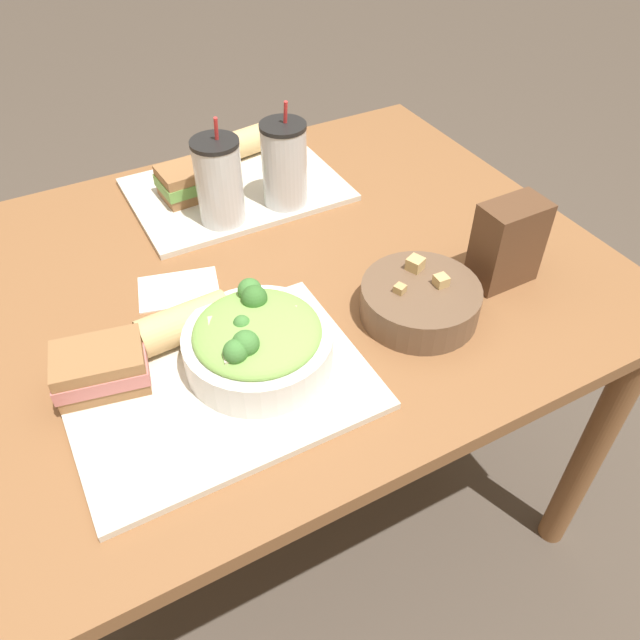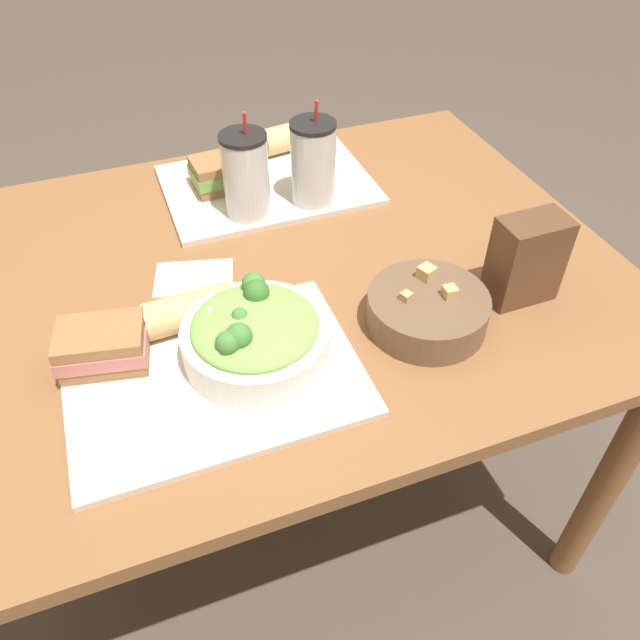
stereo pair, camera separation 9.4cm
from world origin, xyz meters
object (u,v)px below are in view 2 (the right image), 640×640
drink_cup_red (313,165)px  baguette_far (285,138)px  soup_bowl (427,309)px  baguette_near (191,310)px  sandwich_far (223,173)px  salad_bowl (255,335)px  napkin_folded (194,278)px  sandwich_near (103,346)px  chip_bag (526,259)px  drink_cup_dark (246,178)px

drink_cup_red → baguette_far: bearing=86.8°
soup_bowl → baguette_near: (-0.36, 0.12, 0.01)m
baguette_far → sandwich_far: bearing=112.2°
salad_bowl → napkin_folded: salad_bowl is taller
salad_bowl → soup_bowl: (0.28, -0.02, -0.02)m
soup_bowl → baguette_near: size_ratio=1.34×
soup_bowl → baguette_far: soup_bowl is taller
baguette_far → drink_cup_red: size_ratio=0.54×
soup_bowl → sandwich_near: soup_bowl is taller
soup_bowl → baguette_far: 0.62m
salad_bowl → baguette_far: salad_bowl is taller
sandwich_near → baguette_near: (0.14, 0.03, -0.00)m
drink_cup_red → sandwich_near: bearing=-145.0°
sandwich_near → baguette_far: sandwich_near is taller
sandwich_far → chip_bag: (0.39, -0.50, 0.03)m
sandwich_far → chip_bag: chip_bag is taller
baguette_far → drink_cup_dark: drink_cup_dark is taller
salad_bowl → soup_bowl: 0.28m
sandwich_near → napkin_folded: 0.24m
drink_cup_red → sandwich_far: bearing=143.7°
sandwich_near → baguette_near: bearing=24.9°
salad_bowl → napkin_folded: bearing=102.0°
napkin_folded → baguette_far: bearing=51.4°
baguette_near → baguette_far: 0.59m
salad_bowl → soup_bowl: salad_bowl is taller
salad_bowl → sandwich_near: 0.23m
sandwich_far → baguette_far: bearing=27.5°
baguette_far → chip_bag: 0.65m
baguette_near → napkin_folded: 0.14m
soup_bowl → drink_cup_dark: bearing=114.9°
salad_bowl → sandwich_near: (-0.22, 0.07, -0.01)m
baguette_near → napkin_folded: baguette_near is taller
sandwich_near → baguette_far: (0.46, 0.53, -0.00)m
soup_bowl → chip_bag: size_ratio=1.28×
drink_cup_dark → sandwich_near: bearing=-134.8°
salad_bowl → sandwich_far: 0.50m
baguette_near → chip_bag: bearing=-104.6°
sandwich_far → drink_cup_dark: 0.13m
salad_bowl → napkin_folded: 0.24m
sandwich_near → chip_bag: bearing=4.8°
soup_bowl → drink_cup_dark: size_ratio=0.93×
baguette_near → chip_bag: 0.55m
drink_cup_red → soup_bowl: bearing=-83.0°
salad_bowl → baguette_near: size_ratio=1.52×
soup_bowl → drink_cup_red: bearing=97.0°
baguette_near → soup_bowl: bearing=-111.6°
salad_bowl → sandwich_near: size_ratio=1.52×
baguette_far → soup_bowl: bearing=174.4°
sandwich_near → chip_bag: size_ratio=0.96×
sandwich_near → sandwich_far: 0.52m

